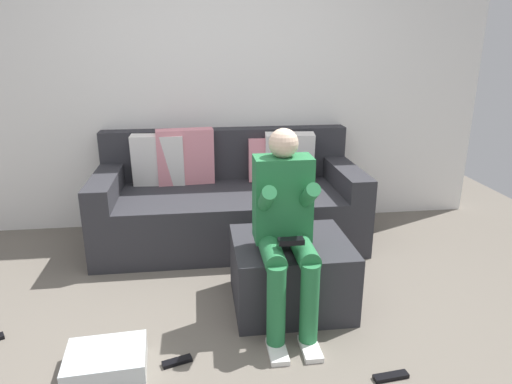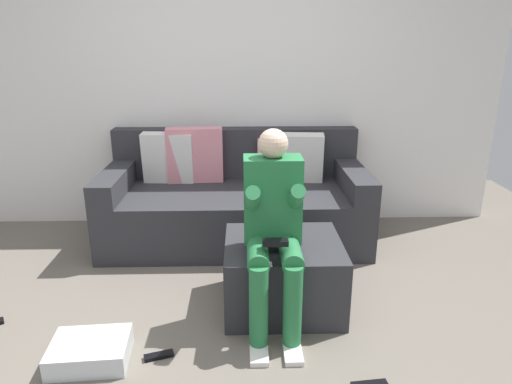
{
  "view_description": "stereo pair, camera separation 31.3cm",
  "coord_description": "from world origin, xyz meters",
  "px_view_note": "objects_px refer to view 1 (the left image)",
  "views": [
    {
      "loc": [
        -0.17,
        -2.14,
        1.63
      ],
      "look_at": [
        0.23,
        0.97,
        0.6
      ],
      "focal_mm": 32.4,
      "sensor_mm": 36.0,
      "label": 1
    },
    {
      "loc": [
        0.14,
        -2.16,
        1.63
      ],
      "look_at": [
        0.23,
        0.97,
        0.6
      ],
      "focal_mm": 32.4,
      "sensor_mm": 36.0,
      "label": 2
    }
  ],
  "objects_px": {
    "person_seated": "(285,222)",
    "ottoman": "(291,272)",
    "couch_sectional": "(229,202)",
    "storage_bin": "(106,362)",
    "remote_by_storage_bin": "(177,361)",
    "remote_near_ottoman": "(391,376)"
  },
  "relations": [
    {
      "from": "person_seated",
      "to": "ottoman",
      "type": "bearing_deg",
      "value": 67.35
    },
    {
      "from": "couch_sectional",
      "to": "ottoman",
      "type": "bearing_deg",
      "value": -73.94
    },
    {
      "from": "couch_sectional",
      "to": "ottoman",
      "type": "height_order",
      "value": "couch_sectional"
    },
    {
      "from": "storage_bin",
      "to": "couch_sectional",
      "type": "bearing_deg",
      "value": 65.17
    },
    {
      "from": "remote_by_storage_bin",
      "to": "ottoman",
      "type": "bearing_deg",
      "value": 17.82
    },
    {
      "from": "couch_sectional",
      "to": "person_seated",
      "type": "distance_m",
      "value": 1.34
    },
    {
      "from": "person_seated",
      "to": "storage_bin",
      "type": "relative_size",
      "value": 2.9
    },
    {
      "from": "couch_sectional",
      "to": "storage_bin",
      "type": "bearing_deg",
      "value": -114.83
    },
    {
      "from": "remote_near_ottoman",
      "to": "storage_bin",
      "type": "bearing_deg",
      "value": 164.46
    },
    {
      "from": "ottoman",
      "to": "person_seated",
      "type": "distance_m",
      "value": 0.47
    },
    {
      "from": "storage_bin",
      "to": "remote_by_storage_bin",
      "type": "height_order",
      "value": "storage_bin"
    },
    {
      "from": "person_seated",
      "to": "remote_near_ottoman",
      "type": "bearing_deg",
      "value": -52.44
    },
    {
      "from": "person_seated",
      "to": "remote_by_storage_bin",
      "type": "bearing_deg",
      "value": -152.87
    },
    {
      "from": "remote_near_ottoman",
      "to": "couch_sectional",
      "type": "bearing_deg",
      "value": 104.01
    },
    {
      "from": "person_seated",
      "to": "remote_by_storage_bin",
      "type": "xyz_separation_m",
      "value": [
        -0.63,
        -0.33,
        -0.63
      ]
    },
    {
      "from": "person_seated",
      "to": "storage_bin",
      "type": "bearing_deg",
      "value": -160.96
    },
    {
      "from": "ottoman",
      "to": "person_seated",
      "type": "xyz_separation_m",
      "value": [
        -0.08,
        -0.19,
        0.43
      ]
    },
    {
      "from": "couch_sectional",
      "to": "person_seated",
      "type": "height_order",
      "value": "person_seated"
    },
    {
      "from": "storage_bin",
      "to": "remote_near_ottoman",
      "type": "bearing_deg",
      "value": -9.39
    },
    {
      "from": "storage_bin",
      "to": "remote_near_ottoman",
      "type": "height_order",
      "value": "storage_bin"
    },
    {
      "from": "couch_sectional",
      "to": "storage_bin",
      "type": "height_order",
      "value": "couch_sectional"
    },
    {
      "from": "ottoman",
      "to": "remote_near_ottoman",
      "type": "relative_size",
      "value": 3.97
    }
  ]
}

